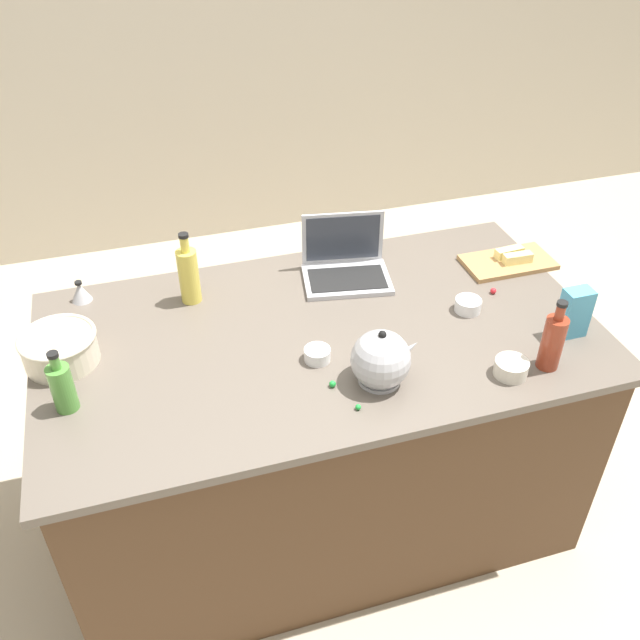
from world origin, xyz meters
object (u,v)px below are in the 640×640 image
at_px(laptop, 345,265).
at_px(ramekin_small, 511,368).
at_px(butter_stick_right, 509,252).
at_px(bottle_soy, 553,341).
at_px(ramekin_medium, 468,305).
at_px(bottle_olive, 62,386).
at_px(ramekin_wide, 317,354).
at_px(kitchen_timer, 80,292).
at_px(butter_stick_left, 518,258).
at_px(candy_bag, 574,313).
at_px(kettle, 381,360).
at_px(cutting_board, 508,262).
at_px(mixing_bowl_large, 60,348).
at_px(bottle_oil, 189,274).

distance_m(laptop, ramekin_small, 0.73).
height_order(butter_stick_right, ramekin_small, butter_stick_right).
bearing_deg(bottle_soy, ramekin_medium, 107.16).
xyz_separation_m(bottle_olive, ramekin_small, (1.29, -0.24, -0.06)).
height_order(bottle_soy, butter_stick_right, bottle_soy).
height_order(bottle_soy, ramekin_wide, bottle_soy).
distance_m(butter_stick_right, kitchen_timer, 1.57).
bearing_deg(butter_stick_right, bottle_olive, -167.95).
xyz_separation_m(butter_stick_left, candy_bag, (-0.04, -0.41, 0.05)).
xyz_separation_m(kettle, kitchen_timer, (-0.85, 0.69, -0.04)).
height_order(laptop, bottle_soy, bottle_soy).
height_order(bottle_soy, kitchen_timer, bottle_soy).
bearing_deg(butter_stick_right, ramekin_small, -118.69).
height_order(laptop, butter_stick_right, laptop).
bearing_deg(kettle, ramekin_medium, 30.71).
bearing_deg(laptop, cutting_board, -9.46).
bearing_deg(laptop, kitchen_timer, 172.58).
xyz_separation_m(laptop, bottle_olive, (-0.98, -0.42, 0.03)).
bearing_deg(mixing_bowl_large, candy_bag, -11.90).
height_order(kitchen_timer, candy_bag, candy_bag).
bearing_deg(mixing_bowl_large, ramekin_small, -19.43).
distance_m(bottle_soy, cutting_board, 0.59).
bearing_deg(ramekin_medium, cutting_board, 38.64).
relative_size(ramekin_wide, kitchen_timer, 1.07).
xyz_separation_m(bottle_olive, candy_bag, (1.57, -0.12, 0.00)).
relative_size(cutting_board, ramekin_medium, 3.74).
distance_m(butter_stick_right, candy_bag, 0.46).
bearing_deg(ramekin_small, bottle_soy, 1.57).
bearing_deg(bottle_oil, cutting_board, -5.51).
relative_size(laptop, ramekin_medium, 3.84).
xyz_separation_m(laptop, bottle_oil, (-0.56, 0.01, 0.06)).
relative_size(bottle_olive, ramekin_medium, 2.27).
bearing_deg(kitchen_timer, ramekin_medium, -19.54).
distance_m(cutting_board, butter_stick_left, 0.04).
relative_size(butter_stick_left, kitchen_timer, 1.43).
xyz_separation_m(butter_stick_right, ramekin_wide, (-0.86, -0.35, -0.02)).
bearing_deg(laptop, ramekin_wide, -118.85).
bearing_deg(butter_stick_right, ramekin_wide, -158.01).
relative_size(kettle, cutting_board, 0.64).
relative_size(cutting_board, butter_stick_right, 3.04).
xyz_separation_m(ramekin_medium, candy_bag, (0.26, -0.21, 0.06)).
relative_size(bottle_soy, kitchen_timer, 3.12).
xyz_separation_m(ramekin_wide, kitchen_timer, (-0.69, 0.55, 0.01)).
xyz_separation_m(mixing_bowl_large, cutting_board, (1.61, 0.10, -0.04)).
height_order(bottle_oil, bottle_soy, bottle_oil).
xyz_separation_m(bottle_oil, butter_stick_left, (1.20, -0.14, -0.07)).
height_order(ramekin_small, ramekin_wide, ramekin_small).
bearing_deg(butter_stick_right, kitchen_timer, 172.65).
relative_size(laptop, mixing_bowl_large, 1.46).
relative_size(laptop, ramekin_wide, 4.15).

